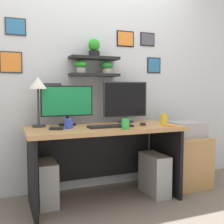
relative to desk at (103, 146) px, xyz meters
name	(u,v)px	position (x,y,z in m)	size (l,w,h in m)	color
ground_plane	(105,199)	(0.00, -0.05, -0.54)	(8.00, 8.00, 0.00)	#70665B
back_wall_assembly	(91,68)	(0.00, 0.38, 0.82)	(4.40, 0.24, 2.70)	silver
desk	(103,146)	(0.00, 0.00, 0.00)	(1.53, 0.68, 0.75)	tan
monitor_left	(67,104)	(-0.33, 0.16, 0.43)	(0.53, 0.18, 0.40)	black
monitor_right	(125,101)	(0.33, 0.16, 0.45)	(0.51, 0.18, 0.45)	#2D2D33
keyboard	(111,126)	(0.03, -0.14, 0.22)	(0.44, 0.14, 0.02)	black
computer_mouse	(143,124)	(0.39, -0.13, 0.23)	(0.06, 0.09, 0.03)	black
desk_lamp	(38,87)	(-0.61, 0.14, 0.60)	(0.17, 0.17, 0.49)	#2D2D33
cell_phone	(170,126)	(0.61, -0.28, 0.22)	(0.07, 0.14, 0.01)	orange
coffee_mug	(69,124)	(-0.37, -0.08, 0.26)	(0.08, 0.08, 0.09)	blue
pen_cup	(125,124)	(0.10, -0.33, 0.26)	(0.07, 0.07, 0.10)	green
scissors_tray	(56,128)	(-0.49, -0.12, 0.23)	(0.12, 0.08, 0.02)	black
water_cup	(164,119)	(0.63, -0.14, 0.27)	(0.07, 0.07, 0.11)	yellow
drawer_cabinet	(185,161)	(1.02, 0.01, -0.25)	(0.44, 0.50, 0.57)	tan
printer	(185,129)	(1.02, 0.01, 0.12)	(0.38, 0.34, 0.17)	#9E9EA3
computer_tower_left	(46,182)	(-0.56, 0.06, -0.32)	(0.18, 0.40, 0.43)	#99999E
computer_tower_right	(154,174)	(0.55, -0.10, -0.32)	(0.18, 0.40, 0.43)	#99999E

